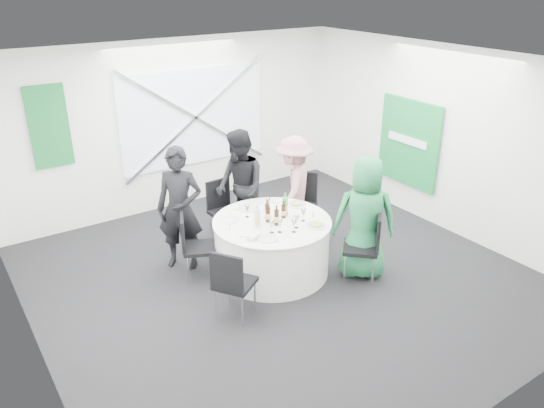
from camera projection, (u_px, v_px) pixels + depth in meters
floor at (280, 277)px, 7.08m from camera, size 6.00×6.00×0.00m
ceiling at (282, 64)px, 5.94m from camera, size 6.00×6.00×0.00m
wall_back at (177, 125)px, 8.78m from camera, size 6.00×0.00×6.00m
wall_front at (496, 293)px, 4.24m from camera, size 6.00×0.00×6.00m
wall_left at (20, 245)px, 4.97m from camera, size 0.00×6.00×6.00m
wall_right at (443, 139)px, 8.05m from camera, size 0.00×6.00×6.00m
window_panel at (194, 117)px, 8.86m from camera, size 2.60×0.03×1.60m
window_brace_a at (195, 118)px, 8.83m from camera, size 2.63×0.05×1.84m
window_brace_b at (195, 118)px, 8.83m from camera, size 2.63×0.05×1.84m
green_banner at (49, 127)px, 7.59m from camera, size 0.55×0.04×1.20m
green_sign at (409, 143)px, 8.55m from camera, size 0.05×1.20×1.40m
banquet_table at (272, 246)px, 7.08m from camera, size 1.56×1.56×0.76m
chair_back at (223, 206)px, 7.90m from camera, size 0.44×0.45×0.92m
chair_back_left at (192, 242)px, 6.86m from camera, size 0.55×0.55×0.91m
chair_back_right at (301, 198)px, 8.07m from camera, size 0.62×0.61×0.97m
chair_front_right at (368, 242)px, 6.80m from camera, size 0.62×0.62×0.96m
chair_front_left at (232, 280)px, 6.01m from camera, size 0.59×0.58×0.93m
person_man_back_left at (180, 209)px, 7.04m from camera, size 0.74×0.72×1.71m
person_man_back at (240, 187)px, 7.74m from camera, size 0.56×0.88×1.70m
person_woman_pink at (294, 187)px, 7.97m from camera, size 1.07×1.00×1.55m
person_woman_green at (365, 218)px, 6.84m from camera, size 0.96×0.91×1.66m
plate_back at (248, 208)px, 7.27m from camera, size 0.29×0.29×0.01m
plate_back_left at (229, 220)px, 6.93m from camera, size 0.26×0.26×0.01m
plate_back_right at (296, 204)px, 7.37m from camera, size 0.27×0.27×0.04m
plate_front_right at (316, 225)px, 6.77m from camera, size 0.25×0.25×0.04m
plate_front_left at (267, 238)px, 6.45m from camera, size 0.25×0.25×0.01m
napkin at (253, 236)px, 6.45m from camera, size 0.19×0.16×0.05m
beer_bottle_a at (268, 215)px, 6.85m from camera, size 0.06×0.06×0.27m
beer_bottle_b at (267, 211)px, 6.96m from camera, size 0.06×0.06×0.26m
beer_bottle_c at (283, 211)px, 6.97m from camera, size 0.06×0.06×0.24m
beer_bottle_d at (277, 218)px, 6.77m from camera, size 0.06×0.06×0.27m
green_water_bottle at (285, 207)px, 7.02m from camera, size 0.08×0.08×0.32m
clear_water_bottle at (257, 218)px, 6.71m from camera, size 0.08×0.08×0.31m
wine_glass_a at (280, 223)px, 6.57m from camera, size 0.07×0.07×0.17m
wine_glass_b at (272, 224)px, 6.56m from camera, size 0.07×0.07×0.17m
wine_glass_c at (268, 201)px, 7.20m from camera, size 0.07×0.07×0.17m
wine_glass_d at (303, 212)px, 6.87m from camera, size 0.07×0.07×0.17m
wine_glass_e at (247, 208)px, 6.98m from camera, size 0.07×0.07×0.17m
wine_glass_f at (297, 219)px, 6.69m from camera, size 0.07×0.07×0.17m
wine_glass_g at (294, 223)px, 6.58m from camera, size 0.07×0.07×0.17m
fork_a at (262, 203)px, 7.43m from camera, size 0.15×0.02×0.01m
knife_a at (239, 209)px, 7.25m from camera, size 0.15×0.02×0.01m
fork_b at (314, 228)px, 6.73m from camera, size 0.11×0.13×0.01m
knife_b at (313, 215)px, 7.07m from camera, size 0.10×0.13×0.01m
fork_c at (230, 216)px, 7.05m from camera, size 0.09×0.14×0.01m
knife_c at (230, 228)px, 6.73m from camera, size 0.09×0.14×0.01m
fork_d at (299, 207)px, 7.32m from camera, size 0.09×0.13×0.01m
knife_d at (275, 203)px, 7.45m from camera, size 0.10×0.13×0.01m
fork_e at (245, 237)px, 6.49m from camera, size 0.10×0.13×0.01m
knife_e at (274, 241)px, 6.40m from camera, size 0.11×0.12×0.01m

